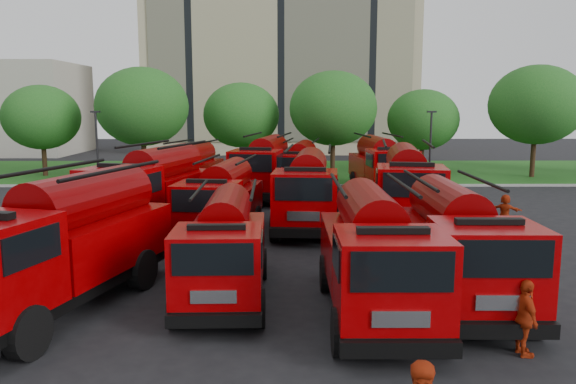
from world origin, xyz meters
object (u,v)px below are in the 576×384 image
(fire_truck_10, at_px, (300,168))
(firefighter_3, at_px, (529,332))
(firefighter_5, at_px, (504,227))
(firefighter_2, at_px, (522,355))
(fire_truck_9, at_px, (265,167))
(fire_truck_11, at_px, (381,166))
(firefighter_0, at_px, (398,339))
(fire_truck_4, at_px, (152,189))
(fire_truck_6, at_px, (308,190))
(fire_truck_8, at_px, (186,171))
(fire_truck_5, at_px, (222,201))
(fire_truck_2, at_px, (375,254))
(firefighter_4, at_px, (110,274))
(fire_truck_0, at_px, (60,243))
(fire_truck_3, at_px, (458,245))
(fire_truck_7, at_px, (406,187))
(fire_truck_1, at_px, (225,247))

(fire_truck_10, relative_size, firefighter_3, 4.52)
(firefighter_5, bearing_deg, firefighter_2, 102.49)
(fire_truck_9, distance_m, firefighter_3, 21.75)
(fire_truck_11, bearing_deg, firefighter_5, -71.53)
(fire_truck_10, relative_size, firefighter_0, 3.87)
(fire_truck_4, relative_size, fire_truck_6, 1.09)
(fire_truck_6, bearing_deg, fire_truck_9, 109.44)
(fire_truck_6, bearing_deg, fire_truck_8, 134.59)
(fire_truck_5, distance_m, firefighter_3, 13.34)
(fire_truck_2, height_order, fire_truck_9, fire_truck_9)
(fire_truck_10, bearing_deg, firefighter_4, -103.37)
(fire_truck_0, height_order, firefighter_2, fire_truck_0)
(fire_truck_3, distance_m, fire_truck_10, 19.87)
(fire_truck_2, bearing_deg, firefighter_3, -19.87)
(fire_truck_5, relative_size, firefighter_5, 4.66)
(fire_truck_3, relative_size, fire_truck_9, 0.88)
(fire_truck_0, height_order, fire_truck_9, fire_truck_0)
(fire_truck_10, distance_m, fire_truck_11, 5.02)
(fire_truck_9, height_order, firefighter_2, fire_truck_9)
(fire_truck_5, xyz_separation_m, fire_truck_9, (1.47, 10.42, 0.24))
(fire_truck_4, xyz_separation_m, fire_truck_7, (11.46, 0.38, 0.00))
(fire_truck_7, bearing_deg, firefighter_3, -79.19)
(fire_truck_1, bearing_deg, fire_truck_9, 86.89)
(fire_truck_3, bearing_deg, fire_truck_6, 112.95)
(fire_truck_1, height_order, fire_truck_7, fire_truck_7)
(fire_truck_8, relative_size, fire_truck_10, 1.02)
(fire_truck_0, height_order, fire_truck_2, fire_truck_0)
(fire_truck_3, relative_size, fire_truck_10, 0.99)
(fire_truck_4, height_order, firefighter_4, fire_truck_4)
(firefighter_2, height_order, firefighter_5, firefighter_2)
(fire_truck_0, xyz_separation_m, firefighter_5, (16.13, 10.12, -1.83))
(fire_truck_9, bearing_deg, firefighter_5, -27.83)
(fire_truck_5, xyz_separation_m, firefighter_5, (12.66, 1.85, -1.57))
(firefighter_4, bearing_deg, fire_truck_1, 178.81)
(fire_truck_7, bearing_deg, fire_truck_3, -85.29)
(fire_truck_4, relative_size, fire_truck_5, 1.18)
(fire_truck_3, bearing_deg, fire_truck_1, 177.46)
(fire_truck_7, xyz_separation_m, fire_truck_8, (-11.42, 8.13, -0.22))
(fire_truck_10, bearing_deg, fire_truck_2, -77.69)
(fire_truck_5, bearing_deg, fire_truck_7, 21.54)
(fire_truck_2, distance_m, fire_truck_4, 13.28)
(fire_truck_6, bearing_deg, fire_truck_10, 95.46)
(fire_truck_11, distance_m, firefighter_2, 22.80)
(fire_truck_0, relative_size, fire_truck_10, 1.16)
(fire_truck_2, distance_m, fire_truck_8, 20.60)
(fire_truck_11, bearing_deg, fire_truck_3, -97.72)
(fire_truck_2, bearing_deg, fire_truck_4, 128.96)
(fire_truck_3, xyz_separation_m, firefighter_3, (1.13, -2.27, -1.64))
(fire_truck_7, xyz_separation_m, firefighter_3, (0.47, -12.08, -1.83))
(fire_truck_9, distance_m, firefighter_4, 16.38)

